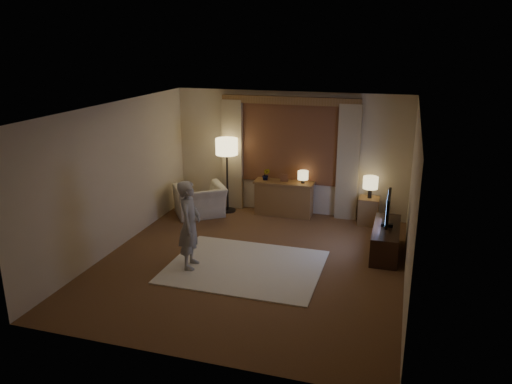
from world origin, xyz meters
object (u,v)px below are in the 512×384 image
at_px(sideboard, 284,199).
at_px(person, 190,225).
at_px(armchair, 200,201).
at_px(side_table, 369,211).
at_px(tv_stand, 386,240).

bearing_deg(sideboard, person, -106.02).
relative_size(armchair, side_table, 1.81).
height_order(armchair, person, person).
xyz_separation_m(sideboard, side_table, (1.78, -0.05, -0.07)).
distance_m(sideboard, armchair, 1.79).
bearing_deg(sideboard, armchair, -161.59).
relative_size(armchair, person, 0.69).
relative_size(sideboard, person, 0.82).
relative_size(sideboard, side_table, 2.14).
relative_size(sideboard, tv_stand, 0.86).
bearing_deg(armchair, person, 73.61).
bearing_deg(tv_stand, side_table, 106.68).
bearing_deg(person, tv_stand, -72.24).
height_order(sideboard, person, person).
height_order(side_table, tv_stand, side_table).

